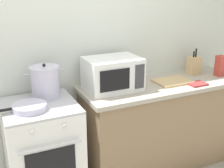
% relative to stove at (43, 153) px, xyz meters
% --- Properties ---
extents(back_wall, '(4.40, 0.10, 2.50)m').
position_rel_stove_xyz_m(back_wall, '(0.65, 0.37, 0.79)').
color(back_wall, silver).
rests_on(back_wall, ground_plane).
extents(lower_cabinet_right, '(1.64, 0.56, 0.88)m').
position_rel_stove_xyz_m(lower_cabinet_right, '(1.25, 0.02, -0.02)').
color(lower_cabinet_right, '#8C7051').
rests_on(lower_cabinet_right, ground_plane).
extents(countertop_right, '(1.70, 0.60, 0.04)m').
position_rel_stove_xyz_m(countertop_right, '(1.25, 0.02, 0.44)').
color(countertop_right, '#ADA393').
rests_on(countertop_right, lower_cabinet_right).
extents(stove, '(0.60, 0.64, 0.92)m').
position_rel_stove_xyz_m(stove, '(0.00, 0.00, 0.00)').
color(stove, white).
rests_on(stove, ground_plane).
extents(stock_pot, '(0.33, 0.25, 0.30)m').
position_rel_stove_xyz_m(stock_pot, '(0.10, 0.14, 0.60)').
color(stock_pot, silver).
rests_on(stock_pot, stove).
extents(frying_pan, '(0.47, 0.27, 0.05)m').
position_rel_stove_xyz_m(frying_pan, '(-0.10, -0.08, 0.48)').
color(frying_pan, silver).
rests_on(frying_pan, stove).
extents(microwave, '(0.50, 0.37, 0.30)m').
position_rel_stove_xyz_m(microwave, '(0.70, 0.08, 0.61)').
color(microwave, white).
rests_on(microwave, countertop_right).
extents(cutting_board, '(0.36, 0.26, 0.02)m').
position_rel_stove_xyz_m(cutting_board, '(1.34, 0.00, 0.47)').
color(cutting_board, tan).
rests_on(cutting_board, countertop_right).
extents(knife_block, '(0.13, 0.10, 0.28)m').
position_rel_stove_xyz_m(knife_block, '(1.71, 0.14, 0.56)').
color(knife_block, tan).
rests_on(knife_block, countertop_right).
extents(pasta_box, '(0.08, 0.08, 0.22)m').
position_rel_stove_xyz_m(pasta_box, '(1.91, -0.03, 0.57)').
color(pasta_box, '#B73D33').
rests_on(pasta_box, countertop_right).
extents(oven_mitt, '(0.18, 0.14, 0.02)m').
position_rel_stove_xyz_m(oven_mitt, '(1.51, -0.16, 0.47)').
color(oven_mitt, '#993333').
rests_on(oven_mitt, countertop_right).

